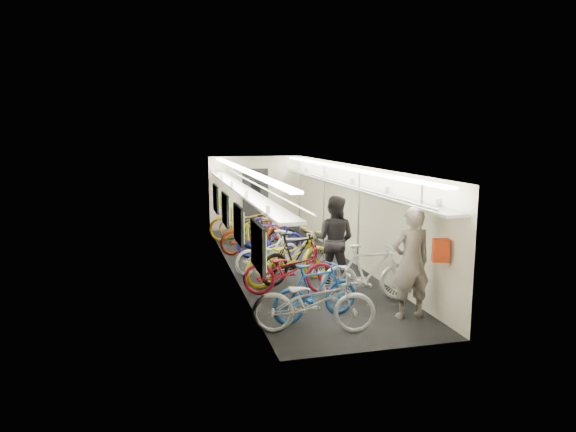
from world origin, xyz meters
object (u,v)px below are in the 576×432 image
bicycle_0 (314,301)px  bicycle_1 (316,292)px  passenger_mid (334,240)px  backpack (441,250)px  passenger_near (411,263)px

bicycle_0 → bicycle_1: 0.57m
passenger_mid → backpack: (0.84, -2.78, 0.35)m
bicycle_1 → bicycle_0: bearing=145.2°
passenger_mid → bicycle_1: bearing=97.6°
passenger_mid → backpack: passenger_mid is taller
bicycle_1 → passenger_mid: passenger_mid is taller
passenger_near → backpack: size_ratio=5.10×
bicycle_1 → passenger_near: bearing=-114.2°
bicycle_0 → passenger_near: size_ratio=1.01×
backpack → passenger_near: bearing=134.3°
backpack → passenger_mid: bearing=122.7°
bicycle_1 → backpack: backpack is taller
bicycle_1 → passenger_near: size_ratio=0.86×
bicycle_0 → passenger_near: 1.88m
passenger_near → bicycle_1: bearing=-10.9°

